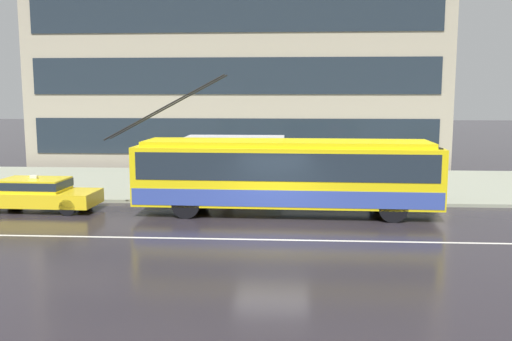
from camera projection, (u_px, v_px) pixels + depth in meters
name	position (u px, v px, depth m)	size (l,w,h in m)	color
ground_plane	(272.00, 230.00, 18.57)	(160.00, 160.00, 0.00)	#262227
sidewalk_slab	(278.00, 184.00, 27.74)	(80.00, 10.00, 0.14)	gray
lane_centre_line	(271.00, 240.00, 17.38)	(72.00, 0.14, 0.01)	silver
trolleybus	(286.00, 173.00, 20.99)	(12.67, 2.80, 5.28)	yellow
taxi_queued_behind_bus	(38.00, 193.00, 21.69)	(4.59, 1.96, 1.39)	yellow
bus_shelter	(236.00, 151.00, 24.43)	(4.26, 1.59, 2.57)	gray
pedestrian_at_shelter	(373.00, 163.00, 23.19)	(1.47, 1.47, 1.93)	navy
pedestrian_approaching_curb	(224.00, 155.00, 24.93)	(1.43, 1.43, 2.06)	black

